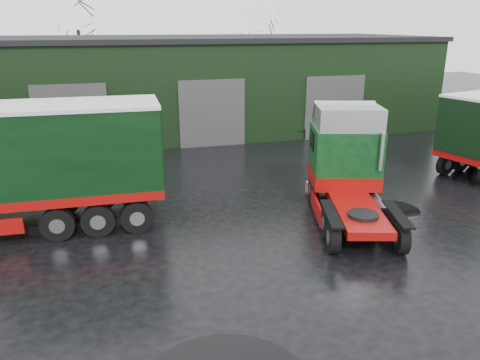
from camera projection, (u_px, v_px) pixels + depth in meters
name	position (u px, v px, depth m)	size (l,w,h in m)	color
ground	(243.00, 251.00, 15.37)	(100.00, 100.00, 0.00)	black
warehouse	(194.00, 82.00, 33.17)	(32.40, 12.40, 6.30)	black
hero_tractor	(355.00, 170.00, 16.82)	(2.85, 6.73, 4.18)	#0B3413
wash_bucket	(374.00, 189.00, 20.70)	(0.29, 0.29, 0.28)	#0712AB
tree_back_a	(81.00, 53.00, 39.82)	(4.40, 4.40, 9.50)	black
tree_back_b	(259.00, 61.00, 44.14)	(4.40, 4.40, 7.50)	black
puddle_1	(392.00, 210.00, 18.79)	(2.19, 2.19, 0.01)	black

